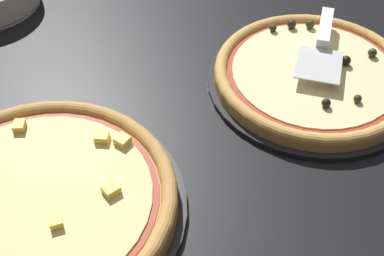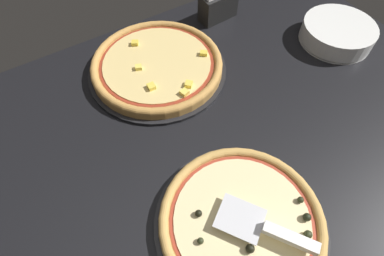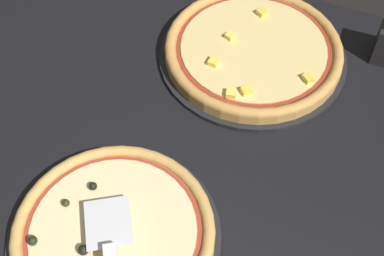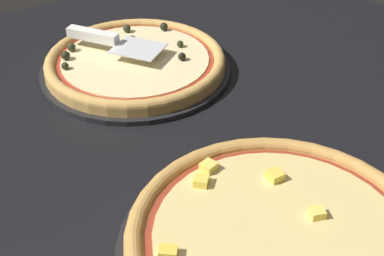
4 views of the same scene
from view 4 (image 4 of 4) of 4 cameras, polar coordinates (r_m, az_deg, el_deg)
name	(u,v)px [view 4 (image 4 of 4)]	position (r cm, az deg, el deg)	size (l,w,h in cm)	color
ground_plane	(138,136)	(93.42, -5.74, -0.84)	(154.45, 119.97, 3.60)	black
pizza_pan_front	(136,70)	(108.36, -5.99, 6.21)	(37.99, 37.99, 1.00)	black
pizza_front	(135,61)	(107.46, -6.06, 7.11)	(35.71, 35.71, 3.99)	tan
pizza_pan_back	(279,250)	(71.74, 9.24, -12.70)	(42.35, 42.35, 1.00)	black
pizza_back	(280,238)	(70.11, 9.41, -11.49)	(39.81, 39.81, 3.77)	#C68E47
serving_spatula	(105,39)	(109.54, -9.30, 9.38)	(15.42, 19.84, 2.00)	silver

